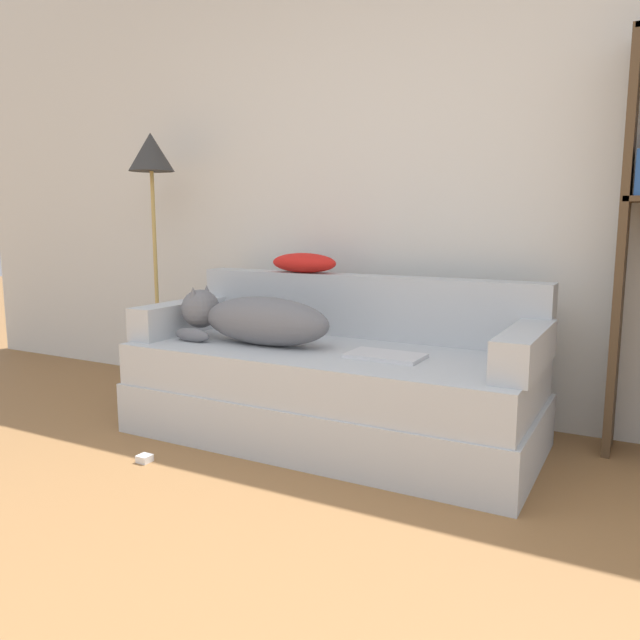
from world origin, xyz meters
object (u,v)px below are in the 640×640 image
object	(u,v)px
dog	(252,319)
power_adapter	(145,458)
couch	(329,394)
throw_pillow	(304,263)
floor_lamp	(152,179)
laptop	(385,356)

from	to	relation	value
dog	power_adapter	world-z (taller)	dog
couch	power_adapter	xyz separation A→B (m)	(-0.58, -0.66, -0.21)
dog	throw_pillow	xyz separation A→B (m)	(0.05, 0.44, 0.25)
couch	throw_pillow	world-z (taller)	throw_pillow
couch	dog	world-z (taller)	dog
couch	floor_lamp	distance (m)	1.79
dog	laptop	bearing A→B (deg)	1.21
throw_pillow	power_adapter	world-z (taller)	throw_pillow
power_adapter	couch	bearing A→B (deg)	48.90
couch	laptop	size ratio (longest dim) A/B	5.81
couch	floor_lamp	bearing A→B (deg)	167.30
throw_pillow	power_adapter	bearing A→B (deg)	-103.15
couch	laptop	bearing A→B (deg)	-12.65
couch	floor_lamp	size ratio (longest dim) A/B	1.24
dog	laptop	xyz separation A→B (m)	(0.71, 0.01, -0.12)
dog	throw_pillow	size ratio (longest dim) A/B	2.21
couch	power_adapter	bearing A→B (deg)	-131.10
laptop	couch	bearing A→B (deg)	167.93
throw_pillow	floor_lamp	distance (m)	1.15
couch	dog	xyz separation A→B (m)	(-0.39, -0.09, 0.36)
floor_lamp	power_adapter	world-z (taller)	floor_lamp
power_adapter	dog	bearing A→B (deg)	71.62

